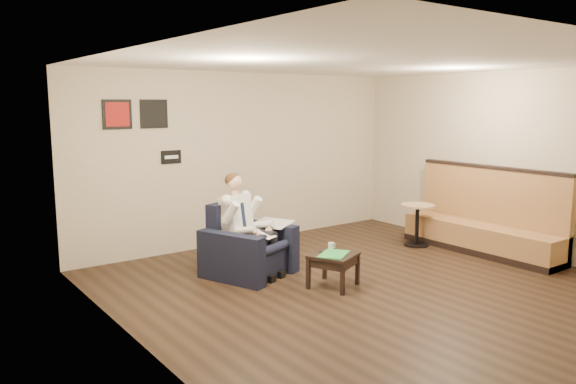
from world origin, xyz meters
TOP-DOWN VIEW (x-y plane):
  - ground at (0.00, 0.00)m, footprint 6.00×6.00m
  - wall_back at (0.00, 3.00)m, footprint 6.00×0.02m
  - wall_left at (-3.00, 0.00)m, footprint 0.02×6.00m
  - wall_right at (3.00, 0.00)m, footprint 0.02×6.00m
  - ceiling at (0.00, 0.00)m, footprint 6.00×6.00m
  - seating_sign at (-1.30, 2.98)m, footprint 0.32×0.02m
  - art_print_left at (-2.10, 2.98)m, footprint 0.42×0.03m
  - art_print_right at (-1.55, 2.98)m, footprint 0.42×0.03m
  - armchair at (-0.95, 1.36)m, footprint 1.28×1.28m
  - seated_man at (-0.91, 1.24)m, footprint 0.92×1.10m
  - lap_papers at (-0.87, 1.14)m, footprint 0.33×0.38m
  - newspaper at (-0.54, 1.40)m, footprint 0.59×0.65m
  - side_table at (-0.37, 0.30)m, footprint 0.69×0.69m
  - green_folder at (-0.39, 0.27)m, footprint 0.53×0.49m
  - coffee_mug at (-0.26, 0.47)m, footprint 0.10×0.10m
  - smartphone at (-0.38, 0.46)m, footprint 0.15×0.10m
  - banquette at (2.59, 0.20)m, footprint 0.61×2.58m
  - cafe_table at (2.10, 1.07)m, footprint 0.64×0.64m

SIDE VIEW (x-z plane):
  - ground at x=0.00m, z-range 0.00..0.00m
  - side_table at x=-0.37m, z-range 0.00..0.43m
  - cafe_table at x=2.10m, z-range 0.00..0.68m
  - smartphone at x=-0.38m, z-range 0.43..0.44m
  - green_folder at x=-0.39m, z-range 0.43..0.44m
  - coffee_mug at x=-0.26m, z-range 0.43..0.52m
  - armchair at x=-0.95m, z-range 0.00..0.96m
  - lap_papers at x=-0.87m, z-range 0.59..0.59m
  - newspaper at x=-0.54m, z-range 0.65..0.66m
  - seated_man at x=-0.91m, z-range 0.00..1.32m
  - banquette at x=2.59m, z-range 0.00..1.32m
  - wall_back at x=0.00m, z-range 0.00..2.80m
  - wall_left at x=-3.00m, z-range 0.00..2.80m
  - wall_right at x=3.00m, z-range 0.00..2.80m
  - seating_sign at x=-1.30m, z-range 1.40..1.60m
  - art_print_left at x=-2.10m, z-range 1.94..2.36m
  - art_print_right at x=-1.55m, z-range 1.94..2.36m
  - ceiling at x=0.00m, z-range 2.79..2.81m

